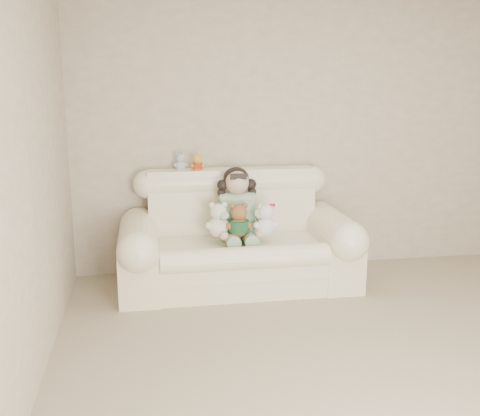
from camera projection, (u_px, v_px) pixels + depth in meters
name	position (u px, v px, depth m)	size (l,w,h in m)	color
floor	(420.00, 395.00, 3.35)	(5.00, 5.00, 0.00)	tan
wall_back	(307.00, 136.00, 5.47)	(4.50, 4.50, 0.00)	beige
wall_left	(1.00, 194.00, 2.69)	(5.00, 5.00, 0.00)	beige
sofa	(238.00, 231.00, 5.03)	(2.10, 0.95, 1.03)	#FFEDCD
seated_child	(237.00, 203.00, 5.05)	(0.40, 0.49, 0.67)	#276D28
brown_teddy	(239.00, 217.00, 4.86)	(0.23, 0.17, 0.35)	brown
white_cat	(266.00, 217.00, 4.89)	(0.23, 0.17, 0.35)	white
cream_teddy	(218.00, 216.00, 4.87)	(0.23, 0.18, 0.36)	white
yellow_mini_bear	(197.00, 161.00, 5.17)	(0.12, 0.09, 0.19)	yellow
grey_mini_plush	(180.00, 160.00, 5.19)	(0.13, 0.10, 0.20)	#B6B7BE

